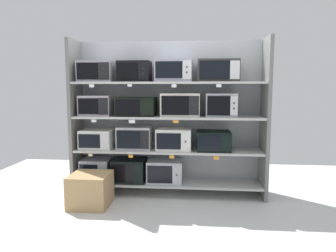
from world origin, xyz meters
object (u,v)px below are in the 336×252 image
object	(u,v)px
microwave_8	(136,107)
microwave_5	(174,139)
microwave_7	(96,106)
microwave_10	(221,105)
microwave_9	(180,105)
microwave_6	(213,141)
microwave_0	(97,169)
microwave_14	(218,71)
microwave_2	(165,171)
microwave_11	(97,72)
microwave_4	(135,138)
microwave_3	(97,139)
microwave_12	(135,72)
microwave_1	(129,170)
shipping_carton	(90,190)
microwave_13	(174,71)

from	to	relation	value
microwave_8	microwave_5	bearing A→B (deg)	0.01
microwave_7	microwave_10	distance (m)	1.82
microwave_7	microwave_9	xyz separation A→B (m)	(1.24, -0.00, 0.02)
microwave_9	microwave_6	bearing A→B (deg)	0.01
microwave_5	microwave_9	size ratio (longest dim) A/B	0.91
microwave_0	microwave_14	xyz separation A→B (m)	(1.79, -0.00, 1.47)
microwave_2	microwave_5	bearing A→B (deg)	0.07
microwave_5	microwave_11	distance (m)	1.50
microwave_2	microwave_4	size ratio (longest dim) A/B	1.03
microwave_3	microwave_12	world-z (taller)	microwave_12
microwave_12	microwave_6	bearing A→B (deg)	-0.01
microwave_0	microwave_4	distance (m)	0.77
microwave_0	microwave_1	size ratio (longest dim) A/B	0.89
microwave_9	microwave_2	bearing A→B (deg)	179.97
microwave_5	microwave_12	bearing A→B (deg)	-179.99
microwave_8	shipping_carton	distance (m)	1.33
microwave_3	microwave_4	bearing A→B (deg)	-0.04
microwave_9	microwave_13	world-z (taller)	microwave_13
microwave_2	microwave_6	distance (m)	0.85
microwave_12	microwave_8	bearing A→B (deg)	-0.08
microwave_10	microwave_12	xyz separation A→B (m)	(-1.24, 0.00, 0.48)
microwave_1	microwave_4	world-z (taller)	microwave_4
microwave_3	microwave_8	xyz separation A→B (m)	(0.60, -0.00, 0.49)
microwave_0	shipping_carton	distance (m)	0.57
microwave_6	microwave_9	xyz separation A→B (m)	(-0.48, -0.00, 0.52)
microwave_10	microwave_13	distance (m)	0.83
microwave_1	microwave_10	distance (m)	1.66
microwave_4	microwave_14	size ratio (longest dim) A/B	0.87
microwave_1	microwave_11	world-z (taller)	microwave_11
microwave_11	microwave_12	size ratio (longest dim) A/B	1.07
microwave_2	microwave_5	xyz separation A→B (m)	(0.13, 0.00, 0.48)
microwave_7	shipping_carton	size ratio (longest dim) A/B	0.90
microwave_9	microwave_13	bearing A→B (deg)	179.76
microwave_2	microwave_4	world-z (taller)	microwave_4
microwave_1	microwave_6	xyz separation A→B (m)	(1.25, -0.00, 0.46)
microwave_1	microwave_5	distance (m)	0.83
microwave_0	microwave_3	size ratio (longest dim) A/B	0.92
microwave_9	microwave_3	bearing A→B (deg)	179.98
microwave_0	microwave_5	size ratio (longest dim) A/B	0.85
microwave_14	microwave_10	bearing A→B (deg)	-0.04
microwave_7	microwave_10	size ratio (longest dim) A/B	1.06
microwave_1	microwave_10	world-z (taller)	microwave_10
microwave_3	microwave_10	size ratio (longest dim) A/B	1.07
microwave_9	microwave_11	distance (m)	1.32
microwave_7	shipping_carton	bearing A→B (deg)	-83.15
microwave_1	microwave_12	xyz separation A→B (m)	(0.10, 0.00, 1.46)
microwave_5	microwave_12	world-z (taller)	microwave_12
microwave_13	microwave_14	xyz separation A→B (m)	(0.62, -0.00, -0.01)
microwave_5	microwave_9	distance (m)	0.51
microwave_3	microwave_14	size ratio (longest dim) A/B	0.81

